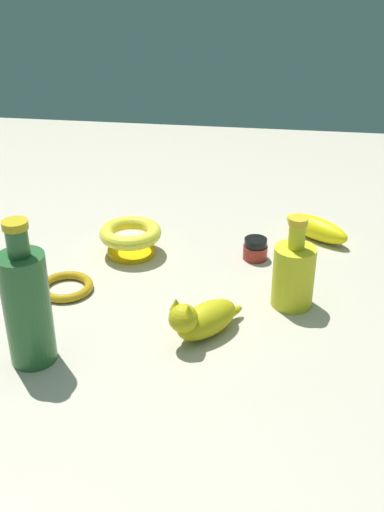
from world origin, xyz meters
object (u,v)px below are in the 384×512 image
object	(u,v)px
bangle	(66,287)
bottle_tall	(27,305)
banana	(316,228)
cat_figurine	(202,319)
nail_polish_jar	(255,249)
bowl	(131,236)
bottle_short	(294,273)

from	to	relation	value
bangle	bottle_tall	world-z (taller)	bottle_tall
banana	bangle	bearing A→B (deg)	69.24
cat_figurine	banana	distance (m)	0.42
nail_polish_jar	bowl	xyz separation A→B (m)	(-0.01, 0.24, 0.02)
cat_figurine	bottle_short	world-z (taller)	bottle_short
bottle_tall	bowl	bearing A→B (deg)	-10.86
bangle	banana	bearing A→B (deg)	-58.38
bowl	banana	bearing A→B (deg)	-71.69
bangle	nail_polish_jar	distance (m)	0.37
nail_polish_jar	bottle_short	distance (m)	0.18
cat_figurine	bottle_tall	size ratio (longest dim) A/B	0.56
bottle_tall	cat_figurine	bearing A→B (deg)	-69.06
cat_figurine	banana	world-z (taller)	cat_figurine
bowl	bottle_short	size ratio (longest dim) A/B	0.75
cat_figurine	bowl	world-z (taller)	cat_figurine
bangle	bowl	size ratio (longest dim) A/B	0.80
bangle	banana	distance (m)	0.52
bottle_tall	bowl	xyz separation A→B (m)	(0.35, -0.07, -0.06)
bowl	bottle_short	world-z (taller)	bottle_short
bottle_short	bangle	bearing A→B (deg)	91.95
cat_figurine	bottle_tall	bearing A→B (deg)	110.94
nail_polish_jar	bowl	size ratio (longest dim) A/B	0.39
cat_figurine	bottle_tall	distance (m)	0.27
bottle_tall	bowl	size ratio (longest dim) A/B	1.87
nail_polish_jar	bottle_short	bearing A→B (deg)	-155.53
bangle	nail_polish_jar	xyz separation A→B (m)	(0.17, -0.33, 0.01)
bottle_tall	bottle_short	distance (m)	0.44
cat_figurine	bottle_tall	xyz separation A→B (m)	(-0.09, 0.24, 0.06)
bottle_short	bowl	bearing A→B (deg)	65.87
bangle	bottle_tall	xyz separation A→B (m)	(-0.20, -0.02, 0.09)
bangle	nail_polish_jar	bearing A→B (deg)	-62.66
bottle_tall	banana	size ratio (longest dim) A/B	1.52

